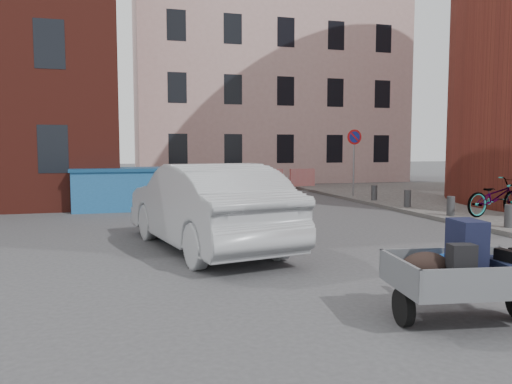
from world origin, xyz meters
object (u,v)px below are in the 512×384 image
object	(u,v)px
dumpster	(124,189)
silver_car	(206,206)
trailer	(463,272)
bicycle	(495,197)

from	to	relation	value
dumpster	silver_car	distance (m)	7.25
trailer	dumpster	bearing A→B (deg)	114.75
dumpster	silver_car	size ratio (longest dim) A/B	0.63
trailer	bicycle	world-z (taller)	bicycle
silver_car	bicycle	distance (m)	8.71
trailer	bicycle	bearing A→B (deg)	55.15
trailer	dumpster	world-z (taller)	dumpster
dumpster	trailer	bearing A→B (deg)	-73.44
trailer	silver_car	size ratio (longest dim) A/B	0.36
trailer	dumpster	size ratio (longest dim) A/B	0.57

